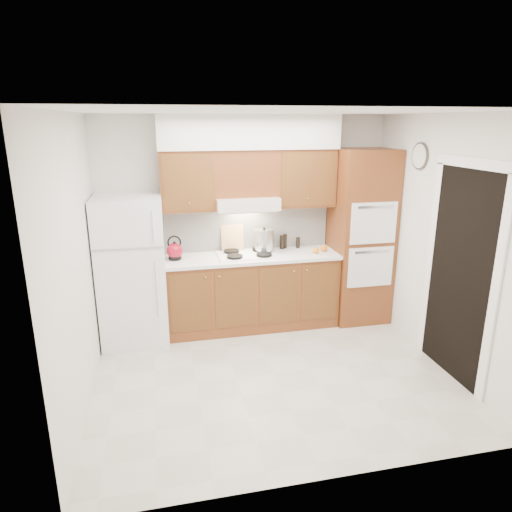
{
  "coord_description": "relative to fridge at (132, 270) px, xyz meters",
  "views": [
    {
      "loc": [
        -1.08,
        -4.06,
        2.52
      ],
      "look_at": [
        -0.09,
        0.45,
        1.15
      ],
      "focal_mm": 32.0,
      "sensor_mm": 36.0,
      "label": 1
    }
  ],
  "objects": [
    {
      "name": "countertop",
      "position": [
        1.43,
        0.05,
        0.06
      ],
      "size": [
        2.13,
        0.62,
        0.04
      ],
      "primitive_type": "cube",
      "color": "white",
      "rests_on": "base_cabinets"
    },
    {
      "name": "cutting_board",
      "position": [
        1.23,
        0.31,
        0.28
      ],
      "size": [
        0.28,
        0.1,
        0.37
      ],
      "primitive_type": "cube",
      "rotation": [
        -0.21,
        0.0,
        -0.01
      ],
      "color": "tan",
      "rests_on": "countertop"
    },
    {
      "name": "kettle",
      "position": [
        0.5,
        0.07,
        0.19
      ],
      "size": [
        0.2,
        0.2,
        0.19
      ],
      "primitive_type": "sphere",
      "rotation": [
        0.0,
        0.0,
        -0.02
      ],
      "color": "maroon",
      "rests_on": "countertop"
    },
    {
      "name": "ceiling",
      "position": [
        1.41,
        -1.14,
        1.74
      ],
      "size": [
        3.6,
        3.6,
        0.0
      ],
      "primitive_type": "plane",
      "color": "white",
      "rests_on": "wall_back"
    },
    {
      "name": "condiment_c",
      "position": [
        2.08,
        0.25,
        0.15
      ],
      "size": [
        0.05,
        0.05,
        0.14
      ],
      "primitive_type": "cylinder",
      "rotation": [
        0.0,
        0.0,
        -0.02
      ],
      "color": "black",
      "rests_on": "countertop"
    },
    {
      "name": "base_cabinets",
      "position": [
        1.43,
        0.06,
        -0.41
      ],
      "size": [
        2.11,
        0.6,
        0.9
      ],
      "primitive_type": "cube",
      "color": "brown",
      "rests_on": "floor"
    },
    {
      "name": "upper_cab_right",
      "position": [
        2.12,
        0.19,
        0.99
      ],
      "size": [
        0.73,
        0.33,
        0.7
      ],
      "primitive_type": "cube",
      "color": "brown",
      "rests_on": "wall_back"
    },
    {
      "name": "wall_back",
      "position": [
        1.41,
        0.36,
        0.44
      ],
      "size": [
        3.6,
        0.02,
        2.6
      ],
      "primitive_type": "cube",
      "color": "silver",
      "rests_on": "floor"
    },
    {
      "name": "soffit",
      "position": [
        1.43,
        0.18,
        1.54
      ],
      "size": [
        2.13,
        0.36,
        0.4
      ],
      "primitive_type": "cube",
      "color": "silver",
      "rests_on": "wall_back"
    },
    {
      "name": "floor",
      "position": [
        1.41,
        -1.14,
        -0.86
      ],
      "size": [
        3.6,
        3.6,
        0.0
      ],
      "primitive_type": "plane",
      "color": "beige",
      "rests_on": "ground"
    },
    {
      "name": "cooktop",
      "position": [
        1.38,
        0.07,
        0.09
      ],
      "size": [
        0.74,
        0.5,
        0.01
      ],
      "primitive_type": "cube",
      "color": "white",
      "rests_on": "countertop"
    },
    {
      "name": "orange_near",
      "position": [
        2.35,
        0.02,
        0.12
      ],
      "size": [
        0.09,
        0.09,
        0.08
      ],
      "primitive_type": "sphere",
      "rotation": [
        0.0,
        0.0,
        0.13
      ],
      "color": "orange",
      "rests_on": "countertop"
    },
    {
      "name": "range_hood",
      "position": [
        1.38,
        0.13,
        0.71
      ],
      "size": [
        0.75,
        0.45,
        0.15
      ],
      "primitive_type": "cube",
      "color": "silver",
      "rests_on": "wall_back"
    },
    {
      "name": "wall_clock",
      "position": [
        3.19,
        -0.59,
        1.29
      ],
      "size": [
        0.02,
        0.3,
        0.3
      ],
      "primitive_type": "cylinder",
      "rotation": [
        0.0,
        1.57,
        0.0
      ],
      "color": "#3F3833",
      "rests_on": "wall_right"
    },
    {
      "name": "wall_right",
      "position": [
        3.21,
        -1.14,
        0.44
      ],
      "size": [
        0.02,
        3.0,
        2.6
      ],
      "primitive_type": "cube",
      "color": "silver",
      "rests_on": "floor"
    },
    {
      "name": "backsplash",
      "position": [
        1.43,
        0.34,
        0.36
      ],
      "size": [
        2.11,
        0.03,
        0.56
      ],
      "primitive_type": "cube",
      "color": "white",
      "rests_on": "countertop"
    },
    {
      "name": "wall_left",
      "position": [
        -0.4,
        -1.14,
        0.44
      ],
      "size": [
        0.02,
        3.0,
        2.6
      ],
      "primitive_type": "cube",
      "color": "silver",
      "rests_on": "floor"
    },
    {
      "name": "orange_far",
      "position": [
        2.22,
        -0.05,
        0.12
      ],
      "size": [
        0.08,
        0.08,
        0.08
      ],
      "primitive_type": "sphere",
      "rotation": [
        0.0,
        0.0,
        0.05
      ],
      "color": "orange",
      "rests_on": "countertop"
    },
    {
      "name": "fridge",
      "position": [
        0.0,
        0.0,
        0.0
      ],
      "size": [
        0.75,
        0.72,
        1.72
      ],
      "primitive_type": "cube",
      "color": "white",
      "rests_on": "floor"
    },
    {
      "name": "upper_cab_over_hood",
      "position": [
        1.38,
        0.19,
        1.06
      ],
      "size": [
        0.75,
        0.33,
        0.55
      ],
      "primitive_type": "cube",
      "color": "brown",
      "rests_on": "range_hood"
    },
    {
      "name": "condiment_b",
      "position": [
        1.87,
        0.25,
        0.17
      ],
      "size": [
        0.06,
        0.06,
        0.18
      ],
      "primitive_type": "cylinder",
      "rotation": [
        0.0,
        0.0,
        0.1
      ],
      "color": "black",
      "rests_on": "countertop"
    },
    {
      "name": "oven_cabinet",
      "position": [
        2.85,
        0.03,
        0.24
      ],
      "size": [
        0.7,
        0.65,
        2.2
      ],
      "primitive_type": "cube",
      "color": "brown",
      "rests_on": "floor"
    },
    {
      "name": "stock_pot",
      "position": [
        1.61,
        0.17,
        0.23
      ],
      "size": [
        0.27,
        0.27,
        0.25
      ],
      "primitive_type": "cylinder",
      "rotation": [
        0.0,
        0.0,
        -0.13
      ],
      "color": "silver",
      "rests_on": "cooktop"
    },
    {
      "name": "condiment_a",
      "position": [
        1.91,
        0.28,
        0.17
      ],
      "size": [
        0.06,
        0.06,
        0.19
      ],
      "primitive_type": "cylinder",
      "rotation": [
        0.0,
        0.0,
        -0.21
      ],
      "color": "black",
      "rests_on": "countertop"
    },
    {
      "name": "upper_cab_left",
      "position": [
        0.69,
        0.19,
        0.99
      ],
      "size": [
        0.63,
        0.33,
        0.7
      ],
      "primitive_type": "cube",
      "color": "brown",
      "rests_on": "wall_back"
    },
    {
      "name": "doorway",
      "position": [
        3.19,
        -1.49,
        0.19
      ],
      "size": [
        0.02,
        0.9,
        2.1
      ],
      "primitive_type": "cube",
      "color": "black",
      "rests_on": "floor"
    }
  ]
}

